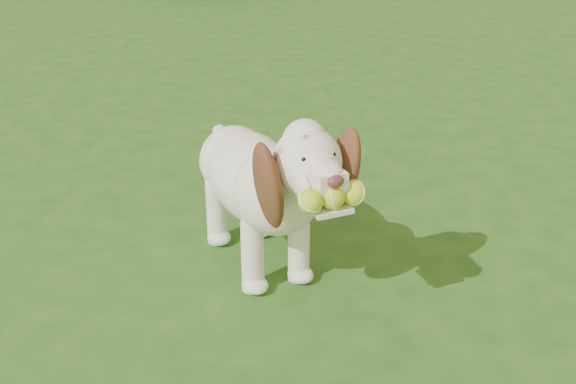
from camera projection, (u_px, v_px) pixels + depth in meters
ground at (158, 319)px, 3.01m from camera, size 80.00×80.00×0.00m
dog at (263, 179)px, 3.19m from camera, size 0.58×1.34×0.87m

